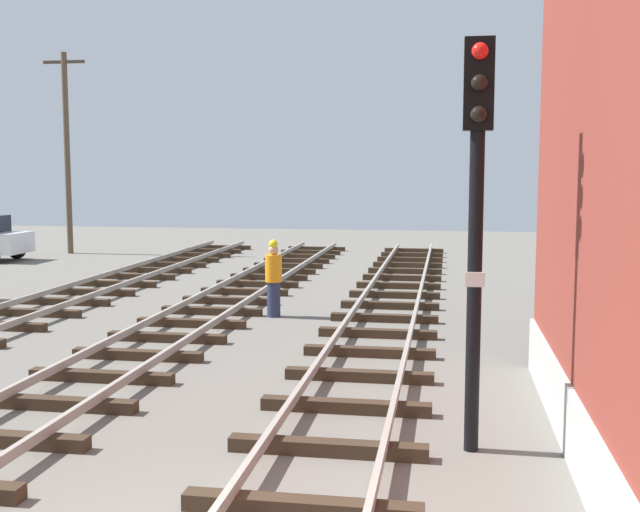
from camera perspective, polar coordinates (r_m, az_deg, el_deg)
signal_mast at (r=9.69m, az=11.38°, el=4.36°), size 0.36×0.40×5.10m
utility_pole_far at (r=34.64m, az=-18.03°, el=7.43°), size 1.80×0.24×8.39m
track_worker_foreground at (r=18.74m, az=-3.42°, el=-1.66°), size 0.40×0.40×1.87m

